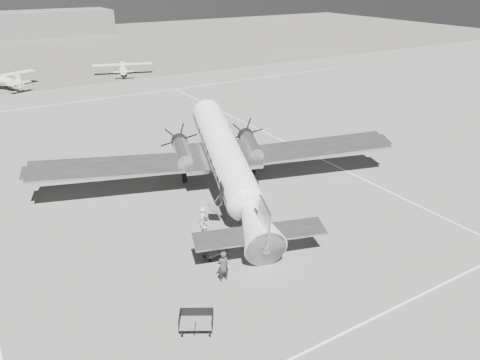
% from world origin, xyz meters
% --- Properties ---
extents(ground, '(260.00, 260.00, 0.00)m').
position_xyz_m(ground, '(0.00, 0.00, 0.00)').
color(ground, slate).
rests_on(ground, ground).
extents(taxi_line_near, '(60.00, 0.15, 0.01)m').
position_xyz_m(taxi_line_near, '(0.00, -14.00, 0.01)').
color(taxi_line_near, silver).
rests_on(taxi_line_near, ground).
extents(taxi_line_right, '(0.15, 80.00, 0.01)m').
position_xyz_m(taxi_line_right, '(12.00, 0.00, 0.01)').
color(taxi_line_right, silver).
rests_on(taxi_line_right, ground).
extents(taxi_line_horizon, '(90.00, 0.15, 0.01)m').
position_xyz_m(taxi_line_horizon, '(0.00, 40.00, 0.01)').
color(taxi_line_horizon, silver).
rests_on(taxi_line_horizon, ground).
extents(grass_infield, '(260.00, 90.00, 0.01)m').
position_xyz_m(grass_infield, '(0.00, 95.00, 0.00)').
color(grass_infield, '#58554A').
rests_on(grass_infield, ground).
extents(hangar_main, '(42.00, 14.00, 6.60)m').
position_xyz_m(hangar_main, '(5.00, 120.00, 3.30)').
color(hangar_main, slate).
rests_on(hangar_main, ground).
extents(dc3_airliner, '(36.19, 29.81, 5.95)m').
position_xyz_m(dc3_airliner, '(0.03, 2.88, 2.98)').
color(dc3_airliner, silver).
rests_on(dc3_airliner, ground).
extents(light_plane_left, '(14.74, 13.68, 2.45)m').
position_xyz_m(light_plane_left, '(-10.89, 53.50, 1.22)').
color(light_plane_left, silver).
rests_on(light_plane_left, ground).
extents(light_plane_right, '(12.47, 11.20, 2.16)m').
position_xyz_m(light_plane_right, '(8.64, 54.62, 1.08)').
color(light_plane_right, silver).
rests_on(light_plane_right, ground).
extents(baggage_cart_near, '(1.59, 1.18, 0.85)m').
position_xyz_m(baggage_cart_near, '(-5.15, -4.44, 0.42)').
color(baggage_cart_near, '#5E5E5E').
rests_on(baggage_cart_near, ground).
extents(baggage_cart_far, '(2.24, 2.05, 1.04)m').
position_xyz_m(baggage_cart_far, '(-9.16, -9.91, 0.52)').
color(baggage_cart_far, '#5E5E5E').
rests_on(baggage_cart_far, ground).
extents(ground_crew, '(0.74, 0.50, 1.99)m').
position_xyz_m(ground_crew, '(-5.89, -6.90, 0.99)').
color(ground_crew, '#333333').
rests_on(ground_crew, ground).
extents(ramp_agent, '(0.89, 1.00, 1.72)m').
position_xyz_m(ramp_agent, '(-4.37, -1.86, 0.86)').
color(ramp_agent, '#B3B3B0').
rests_on(ramp_agent, ground).
extents(passenger, '(0.55, 0.80, 1.56)m').
position_xyz_m(passenger, '(-3.98, -0.58, 0.78)').
color(passenger, silver).
rests_on(passenger, ground).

